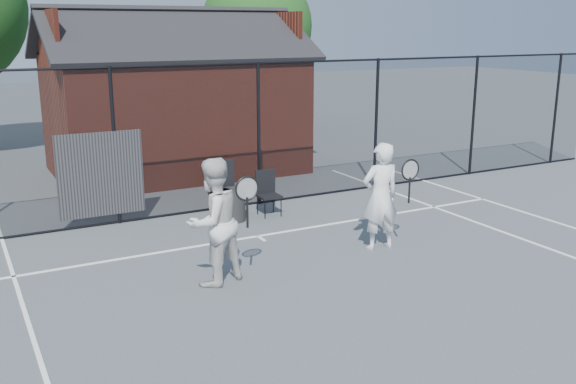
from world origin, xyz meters
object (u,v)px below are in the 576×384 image
chair_left (225,192)px  chair_right (269,194)px  waste_bin (234,205)px  player_front (381,196)px  player_back (213,222)px  clubhouse (174,110)px

chair_left → chair_right: size_ratio=1.26×
waste_bin → chair_right: bearing=0.0°
player_front → player_back: 3.04m
clubhouse → player_back: clubhouse is taller
player_back → chair_left: bearing=64.5°
chair_left → waste_bin: chair_left is taller
waste_bin → chair_left: bearing=130.6°
chair_right → chair_left: bearing=171.7°
player_back → waste_bin: (1.51, 2.75, -0.62)m
clubhouse → player_front: bearing=-82.1°
chair_left → waste_bin: bearing=-45.2°
clubhouse → player_front: 7.67m
player_front → chair_left: (-1.66, 2.81, -0.36)m
chair_left → waste_bin: (0.13, -0.15, -0.24)m
player_back → chair_right: 3.60m
clubhouse → player_back: size_ratio=3.45×
chair_right → waste_bin: size_ratio=1.38×
chair_left → player_back: bearing=-111.3°
clubhouse → player_back: 7.93m
clubhouse → chair_right: (0.29, -4.90, -1.16)m
chair_left → chair_right: 0.91m
chair_left → waste_bin: size_ratio=1.75×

